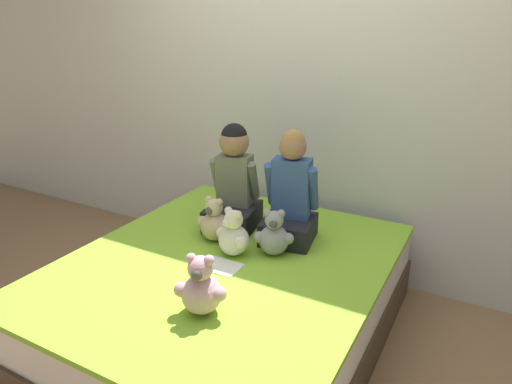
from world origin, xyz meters
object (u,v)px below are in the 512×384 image
bed (227,300)px  teddy_bear_at_foot_of_bed (201,288)px  child_on_right (291,196)px  teddy_bear_held_by_left_child (214,222)px  sign_card (220,266)px  child_on_left (234,183)px  teddy_bear_held_by_right_child (274,236)px  teddy_bear_between_children (233,235)px

bed → teddy_bear_at_foot_of_bed: (0.15, -0.44, 0.36)m
child_on_right → teddy_bear_held_by_left_child: child_on_right is taller
sign_card → child_on_left: bearing=113.1°
child_on_left → teddy_bear_held_by_left_child: size_ratio=2.43×
teddy_bear_held_by_left_child → teddy_bear_at_foot_of_bed: (0.34, -0.62, 0.01)m
bed → teddy_bear_held_by_right_child: bearing=45.3°
bed → teddy_bear_between_children: 0.37m
child_on_right → teddy_bear_at_foot_of_bed: child_on_right is taller
child_on_right → teddy_bear_held_by_left_child: (-0.37, -0.23, -0.15)m
teddy_bear_held_by_left_child → teddy_bear_at_foot_of_bed: bearing=-57.9°
teddy_bear_between_children → sign_card: 0.18m
teddy_bear_between_children → teddy_bear_at_foot_of_bed: (0.15, -0.52, 0.01)m
teddy_bear_between_children → teddy_bear_at_foot_of_bed: 0.54m
bed → sign_card: (0.01, -0.07, 0.25)m
bed → sign_card: size_ratio=8.93×
teddy_bear_held_by_left_child → teddy_bear_between_children: teddy_bear_between_children is taller
teddy_bear_between_children → teddy_bear_at_foot_of_bed: bearing=-55.0°
child_on_left → teddy_bear_between_children: (0.19, -0.33, -0.17)m
teddy_bear_held_by_left_child → teddy_bear_between_children: 0.21m
teddy_bear_held_by_left_child → teddy_bear_at_foot_of_bed: teddy_bear_at_foot_of_bed is taller
bed → teddy_bear_at_foot_of_bed: teddy_bear_at_foot_of_bed is taller
child_on_left → child_on_right: 0.38m
bed → child_on_right: (0.18, 0.41, 0.51)m
sign_card → child_on_right: bearing=69.8°
sign_card → bed: bearing=97.0°
bed → child_on_right: bearing=65.9°
teddy_bear_held_by_left_child → teddy_bear_held_by_right_child: bearing=4.4°
child_on_right → teddy_bear_between_children: child_on_right is taller
bed → teddy_bear_at_foot_of_bed: size_ratio=6.69×
child_on_right → sign_card: child_on_right is taller
teddy_bear_between_children → child_on_left: bearing=138.7°
child_on_left → teddy_bear_held_by_right_child: child_on_left is taller
teddy_bear_at_foot_of_bed → sign_card: teddy_bear_at_foot_of_bed is taller
child_on_left → sign_card: child_on_left is taller
bed → teddy_bear_between_children: teddy_bear_between_children is taller
teddy_bear_held_by_left_child → teddy_bear_between_children: (0.19, -0.10, 0.00)m
child_on_right → teddy_bear_at_foot_of_bed: bearing=-102.0°
sign_card → teddy_bear_held_by_right_child: bearing=54.9°
bed → teddy_bear_held_by_left_child: bearing=136.4°
child_on_left → teddy_bear_held_by_left_child: child_on_left is taller
teddy_bear_at_foot_of_bed → child_on_right: bearing=71.5°
sign_card → teddy_bear_held_by_left_child: bearing=128.8°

